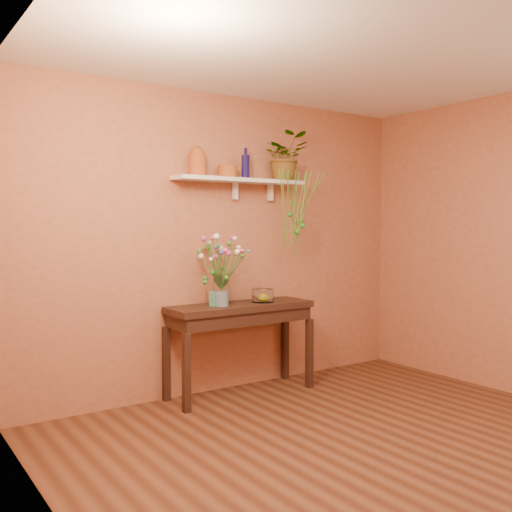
% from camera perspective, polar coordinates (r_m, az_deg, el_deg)
% --- Properties ---
extents(room, '(4.04, 4.04, 2.70)m').
position_cam_1_polar(room, '(3.74, 13.52, 0.50)').
color(room, brown).
rests_on(room, ground).
extents(sideboard, '(1.34, 0.43, 0.81)m').
position_cam_1_polar(sideboard, '(5.15, -1.53, -6.07)').
color(sideboard, '#331E13').
rests_on(sideboard, ground).
extents(wall_shelf, '(1.30, 0.24, 0.19)m').
position_cam_1_polar(wall_shelf, '(5.24, -1.47, 7.46)').
color(wall_shelf, white).
rests_on(wall_shelf, room).
extents(terracotta_jug, '(0.17, 0.17, 0.26)m').
position_cam_1_polar(terracotta_jug, '(5.04, -5.85, 9.28)').
color(terracotta_jug, '#A95029').
rests_on(terracotta_jug, wall_shelf).
extents(terracotta_pot, '(0.23, 0.23, 0.11)m').
position_cam_1_polar(terracotta_pot, '(5.18, -2.87, 8.35)').
color(terracotta_pot, '#A95029').
rests_on(terracotta_pot, wall_shelf).
extents(blue_bottle, '(0.10, 0.10, 0.28)m').
position_cam_1_polar(blue_bottle, '(5.26, -1.05, 8.92)').
color(blue_bottle, '#140F45').
rests_on(blue_bottle, wall_shelf).
extents(spider_plant, '(0.52, 0.49, 0.46)m').
position_cam_1_polar(spider_plant, '(5.53, 2.95, 9.83)').
color(spider_plant, '#2F7C21').
rests_on(spider_plant, wall_shelf).
extents(plant_fronds, '(0.54, 0.30, 0.81)m').
position_cam_1_polar(plant_fronds, '(5.38, 4.09, 4.11)').
color(plant_fronds, '#2F7C21').
rests_on(plant_fronds, wall_shelf).
extents(glass_vase, '(0.13, 0.13, 0.28)m').
position_cam_1_polar(glass_vase, '(4.98, -3.50, -3.64)').
color(glass_vase, white).
rests_on(glass_vase, sideboard).
extents(bouquet, '(0.40, 0.54, 0.48)m').
position_cam_1_polar(bouquet, '(4.97, -3.67, 0.09)').
color(bouquet, '#386B28').
rests_on(bouquet, glass_vase).
extents(glass_bowl, '(0.20, 0.20, 0.12)m').
position_cam_1_polar(glass_bowl, '(5.23, 0.67, -4.01)').
color(glass_bowl, white).
rests_on(glass_bowl, sideboard).
extents(lemon, '(0.07, 0.07, 0.07)m').
position_cam_1_polar(lemon, '(5.23, 0.72, -4.14)').
color(lemon, yellow).
rests_on(lemon, glass_bowl).
extents(carton, '(0.08, 0.06, 0.13)m').
position_cam_1_polar(carton, '(4.96, -4.23, -4.27)').
color(carton, '#2B6C83').
rests_on(carton, sideboard).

